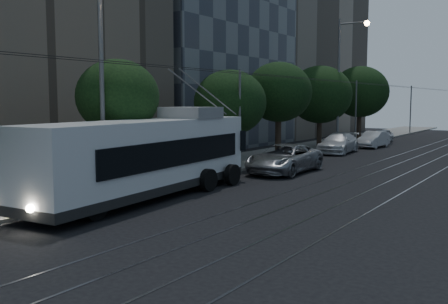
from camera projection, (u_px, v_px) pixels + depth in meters
ground at (216, 213)px, 18.64m from camera, size 120.00×120.00×0.00m
sidewalk at (284, 153)px, 39.28m from camera, size 5.00×90.00×0.15m
tram_rails at (416, 162)px, 33.70m from camera, size 4.52×90.00×0.02m
overhead_wires at (314, 110)px, 37.52m from camera, size 2.23×90.00×6.00m
building_glass_mid at (184, 0)px, 45.98m from camera, size 14.40×18.40×26.80m
trolleybus at (149, 156)px, 21.43m from camera, size 3.79×13.01×5.63m
pickup_silver at (284, 158)px, 28.92m from camera, size 2.88×5.98×1.64m
car_white_a at (289, 155)px, 32.70m from camera, size 1.74×3.66×1.21m
car_white_b at (338, 143)px, 39.63m from camera, size 2.65×5.60×1.58m
car_white_c at (373, 139)px, 44.26m from camera, size 1.76×4.46×1.44m
car_white_d at (381, 136)px, 49.56m from camera, size 1.64×4.02×1.37m
tree_1 at (118, 97)px, 23.25m from camera, size 3.88×3.88×6.10m
tree_2 at (230, 103)px, 31.54m from camera, size 4.62×4.62×6.12m
tree_3 at (279, 92)px, 35.87m from camera, size 4.80×4.80×6.94m
tree_4 at (320, 95)px, 43.19m from camera, size 5.53×5.53×7.17m
tree_5 at (360, 92)px, 50.15m from camera, size 5.70×5.70×7.61m
streetlamp_near at (108, 67)px, 20.93m from camera, size 2.24×0.44×9.16m
streetlamp_far at (344, 72)px, 41.56m from camera, size 2.61×0.44×10.92m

